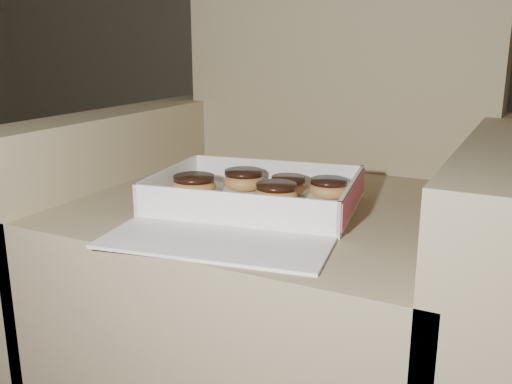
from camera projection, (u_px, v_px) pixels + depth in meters
name	position (u px, v px, depth m)	size (l,w,h in m)	color
armchair	(288.00, 249.00, 1.20)	(0.93, 0.78, 0.97)	#8D7C5A
bakery_box	(251.00, 206.00, 1.02)	(0.42, 0.47, 0.06)	white
donut_a	(329.00, 188.00, 1.07)	(0.07, 0.07, 0.04)	#E4924F
donut_b	(244.00, 179.00, 1.13)	(0.08, 0.08, 0.04)	#E4924F
donut_c	(288.00, 185.00, 1.10)	(0.07, 0.07, 0.04)	#E4924F
donut_d	(276.00, 193.00, 1.03)	(0.08, 0.08, 0.04)	#E4924F
donut_e	(194.00, 185.00, 1.08)	(0.08, 0.08, 0.04)	#E4924F
crumb_a	(231.00, 209.00, 1.00)	(0.01, 0.01, 0.00)	black
crumb_b	(201.00, 199.00, 1.06)	(0.01, 0.01, 0.00)	black
crumb_c	(285.00, 219.00, 0.95)	(0.01, 0.01, 0.00)	black
crumb_d	(258.00, 210.00, 1.00)	(0.01, 0.01, 0.00)	black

